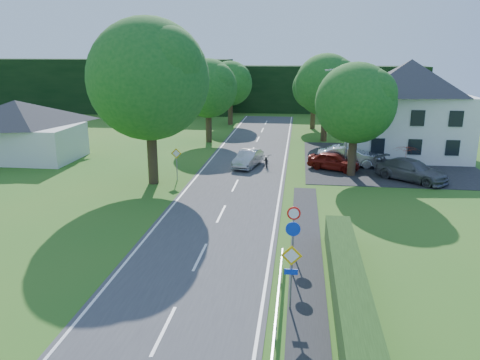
# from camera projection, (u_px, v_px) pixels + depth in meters

# --- Properties ---
(road) EXTENTS (7.00, 80.00, 0.04)m
(road) POSITION_uv_depth(u_px,v_px,m) (226.00, 203.00, 29.57)
(road) COLOR #3A3A3C
(road) RESTS_ON ground
(parking_pad) EXTENTS (14.00, 16.00, 0.04)m
(parking_pad) POSITION_uv_depth(u_px,v_px,m) (386.00, 162.00, 40.52)
(parking_pad) COLOR black
(parking_pad) RESTS_ON ground
(line_edge_left) EXTENTS (0.12, 80.00, 0.01)m
(line_edge_left) POSITION_uv_depth(u_px,v_px,m) (176.00, 201.00, 29.97)
(line_edge_left) COLOR white
(line_edge_left) RESTS_ON road
(line_edge_right) EXTENTS (0.12, 80.00, 0.01)m
(line_edge_right) POSITION_uv_depth(u_px,v_px,m) (278.00, 205.00, 29.17)
(line_edge_right) COLOR white
(line_edge_right) RESTS_ON road
(line_centre) EXTENTS (0.12, 80.00, 0.01)m
(line_centre) POSITION_uv_depth(u_px,v_px,m) (226.00, 203.00, 29.57)
(line_centre) COLOR white
(line_centre) RESTS_ON road
(tree_main) EXTENTS (9.40, 9.40, 11.64)m
(tree_main) POSITION_uv_depth(u_px,v_px,m) (150.00, 103.00, 32.57)
(tree_main) COLOR #19541B
(tree_main) RESTS_ON ground
(tree_left_far) EXTENTS (7.00, 7.00, 8.58)m
(tree_left_far) POSITION_uv_depth(u_px,v_px,m) (208.00, 101.00, 48.14)
(tree_left_far) COLOR #19541B
(tree_left_far) RESTS_ON ground
(tree_right_far) EXTENTS (7.40, 7.40, 9.09)m
(tree_right_far) POSITION_uv_depth(u_px,v_px,m) (325.00, 98.00, 48.51)
(tree_right_far) COLOR #19541B
(tree_right_far) RESTS_ON ground
(tree_left_back) EXTENTS (6.60, 6.60, 8.07)m
(tree_left_back) POSITION_uv_depth(u_px,v_px,m) (230.00, 93.00, 59.61)
(tree_left_back) COLOR #19541B
(tree_left_back) RESTS_ON ground
(tree_right_back) EXTENTS (6.20, 6.20, 7.56)m
(tree_right_back) POSITION_uv_depth(u_px,v_px,m) (314.00, 98.00, 56.48)
(tree_right_back) COLOR #19541B
(tree_right_back) RESTS_ON ground
(tree_right_mid) EXTENTS (7.00, 7.00, 8.58)m
(tree_right_mid) POSITION_uv_depth(u_px,v_px,m) (354.00, 120.00, 35.02)
(tree_right_mid) COLOR #19541B
(tree_right_mid) RESTS_ON ground
(treeline_left) EXTENTS (44.00, 6.00, 8.00)m
(treeline_left) POSITION_uv_depth(u_px,v_px,m) (89.00, 86.00, 72.05)
(treeline_left) COLOR black
(treeline_left) RESTS_ON ground
(treeline_right) EXTENTS (30.00, 5.00, 7.00)m
(treeline_right) POSITION_uv_depth(u_px,v_px,m) (324.00, 89.00, 71.59)
(treeline_right) COLOR black
(treeline_right) RESTS_ON ground
(bungalow_left) EXTENTS (11.00, 6.50, 5.20)m
(bungalow_left) POSITION_uv_depth(u_px,v_px,m) (18.00, 129.00, 40.85)
(bungalow_left) COLOR silver
(bungalow_left) RESTS_ON ground
(house_white) EXTENTS (10.60, 8.40, 8.60)m
(house_white) POSITION_uv_depth(u_px,v_px,m) (408.00, 107.00, 41.96)
(house_white) COLOR white
(house_white) RESTS_ON ground
(streetlight) EXTENTS (2.03, 0.18, 8.00)m
(streetlight) POSITION_uv_depth(u_px,v_px,m) (346.00, 114.00, 36.94)
(streetlight) COLOR gray
(streetlight) RESTS_ON ground
(sign_priority_right) EXTENTS (0.78, 0.09, 2.59)m
(sign_priority_right) POSITION_uv_depth(u_px,v_px,m) (291.00, 266.00, 17.09)
(sign_priority_right) COLOR gray
(sign_priority_right) RESTS_ON ground
(sign_roundabout) EXTENTS (0.64, 0.08, 2.37)m
(sign_roundabout) POSITION_uv_depth(u_px,v_px,m) (293.00, 237.00, 19.99)
(sign_roundabout) COLOR gray
(sign_roundabout) RESTS_ON ground
(sign_speed_limit) EXTENTS (0.64, 0.11, 2.37)m
(sign_speed_limit) POSITION_uv_depth(u_px,v_px,m) (294.00, 219.00, 21.86)
(sign_speed_limit) COLOR gray
(sign_speed_limit) RESTS_ON ground
(sign_priority_left) EXTENTS (0.78, 0.09, 2.44)m
(sign_priority_left) POSITION_uv_depth(u_px,v_px,m) (176.00, 158.00, 34.42)
(sign_priority_left) COLOR gray
(sign_priority_left) RESTS_ON ground
(moving_car) EXTENTS (2.32, 4.42, 1.38)m
(moving_car) POSITION_uv_depth(u_px,v_px,m) (248.00, 159.00, 38.56)
(moving_car) COLOR #A09EA3
(moving_car) RESTS_ON road
(motorcycle) EXTENTS (1.02, 2.19, 1.11)m
(motorcycle) POSITION_uv_depth(u_px,v_px,m) (266.00, 160.00, 38.73)
(motorcycle) COLOR black
(motorcycle) RESTS_ON road
(parked_car_red) EXTENTS (4.46, 3.28, 1.41)m
(parked_car_red) POSITION_uv_depth(u_px,v_px,m) (334.00, 161.00, 37.60)
(parked_car_red) COLOR maroon
(parked_car_red) RESTS_ON parking_pad
(parked_car_silver_a) EXTENTS (5.18, 2.10, 1.67)m
(parked_car_silver_a) POSITION_uv_depth(u_px,v_px,m) (348.00, 156.00, 38.80)
(parked_car_silver_a) COLOR silver
(parked_car_silver_a) RESTS_ON parking_pad
(parked_car_grey) EXTENTS (5.52, 5.06, 1.55)m
(parked_car_grey) POSITION_uv_depth(u_px,v_px,m) (412.00, 170.00, 34.52)
(parked_car_grey) COLOR #535459
(parked_car_grey) RESTS_ON parking_pad
(parasol) EXTENTS (2.55, 2.58, 1.90)m
(parasol) POSITION_uv_depth(u_px,v_px,m) (406.00, 157.00, 37.76)
(parasol) COLOR red
(parasol) RESTS_ON parking_pad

